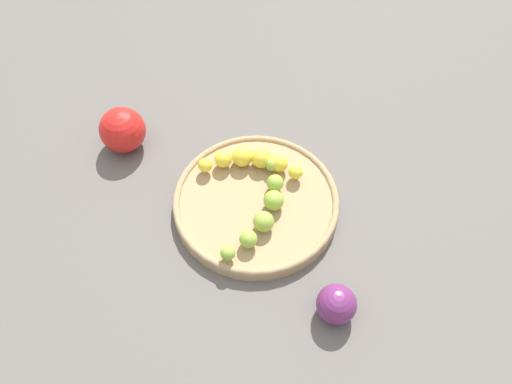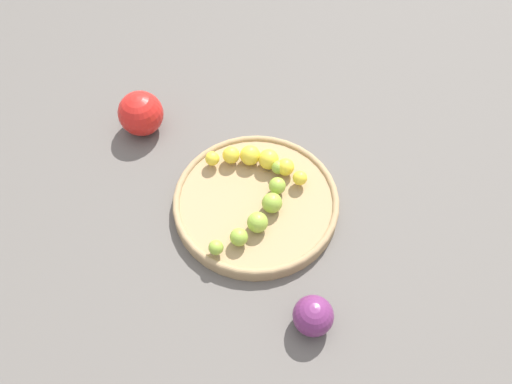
# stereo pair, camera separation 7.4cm
# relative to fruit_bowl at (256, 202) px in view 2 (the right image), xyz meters

# --- Properties ---
(ground_plane) EXTENTS (2.40, 2.40, 0.00)m
(ground_plane) POSITION_rel_fruit_bowl_xyz_m (0.00, 0.00, -0.01)
(ground_plane) COLOR #56514C
(fruit_bowl) EXTENTS (0.24, 0.24, 0.02)m
(fruit_bowl) POSITION_rel_fruit_bowl_xyz_m (0.00, 0.00, 0.00)
(fruit_bowl) COLOR #A08259
(fruit_bowl) RESTS_ON ground_plane
(banana_yellow) EXTENTS (0.15, 0.07, 0.03)m
(banana_yellow) POSITION_rel_fruit_bowl_xyz_m (0.03, -0.05, 0.02)
(banana_yellow) COLOR yellow
(banana_yellow) RESTS_ON fruit_bowl
(banana_green) EXTENTS (0.05, 0.18, 0.03)m
(banana_green) POSITION_rel_fruit_bowl_xyz_m (-0.02, 0.02, 0.02)
(banana_green) COLOR #8CAD38
(banana_green) RESTS_ON fruit_bowl
(apple_red) EXTENTS (0.07, 0.07, 0.07)m
(apple_red) POSITION_rel_fruit_bowl_xyz_m (0.24, -0.02, 0.02)
(apple_red) COLOR red
(apple_red) RESTS_ON ground_plane
(plum_purple) EXTENTS (0.05, 0.05, 0.05)m
(plum_purple) POSITION_rel_fruit_bowl_xyz_m (-0.16, 0.11, 0.01)
(plum_purple) COLOR #662659
(plum_purple) RESTS_ON ground_plane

